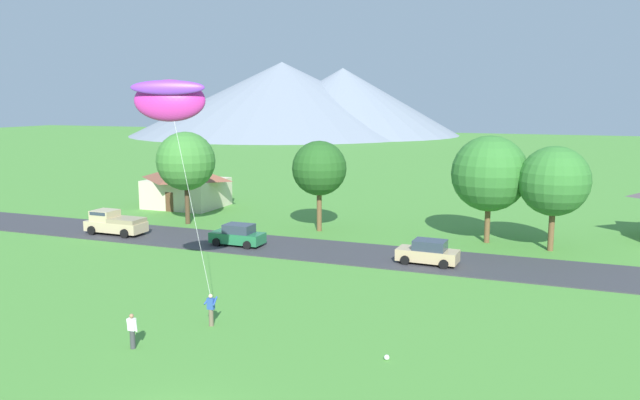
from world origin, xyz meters
The scene contains 14 objects.
road_strip centered at (0.00, 26.39, 0.04)m, with size 160.00×6.62×0.08m, color #38383D.
mountain_east_ridge centered at (-72.60, 170.27, 11.67)m, with size 97.83×97.83×23.34m, color gray.
mountain_central_ridge centered at (-53.65, 175.89, 10.68)m, with size 74.98×74.98×21.36m, color gray.
house_left_center centered at (-24.61, 39.60, 2.39)m, with size 8.09×6.92×4.61m.
tree_near_left centered at (7.29, 33.79, 5.58)m, with size 6.02×6.02×8.60m.
tree_left_of_center centered at (-19.41, 31.72, 5.81)m, with size 5.36×5.36×8.51m.
tree_right_of_center centered at (12.11, 32.73, 5.34)m, with size 5.27×5.27×7.99m.
tree_near_right centered at (-6.90, 33.13, 5.50)m, with size 4.74×4.74×7.89m.
parked_car_tan_mid_west centered at (4.21, 25.37, 0.87)m, with size 4.28×2.24×1.68m.
parked_car_green_mid_east centered at (-10.81, 25.52, 0.87)m, with size 4.22×2.12×1.68m.
pickup_truck_sand_west_side centered at (-22.57, 25.43, 1.06)m, with size 5.22×2.36×1.99m.
kite_flyer_with_kite centered at (-6.73, 11.15, 11.27)m, with size 5.33×3.24×12.52m.
watcher_person centered at (-5.65, 5.87, 0.88)m, with size 0.56×0.24×1.68m.
soccer_ball centered at (5.65, 8.82, 0.12)m, with size 0.24×0.24×0.24m, color white.
Camera 1 is at (12.14, -16.35, 11.39)m, focal length 34.72 mm.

